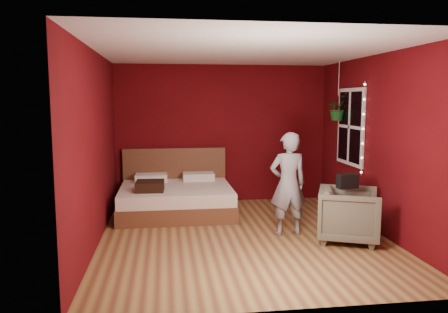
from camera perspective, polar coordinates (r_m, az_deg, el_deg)
floor at (r=6.37m, az=2.44°, el=-10.34°), size 4.50×4.50×0.00m
room_walls at (r=6.08m, az=2.52°, el=4.93°), size 4.04×4.54×2.62m
window at (r=7.53m, az=16.17°, el=3.75°), size 0.05×0.97×1.27m
fairy_lights at (r=7.04m, az=17.70°, el=3.46°), size 0.04×0.04×1.45m
bed at (r=7.64m, az=-6.30°, el=-5.26°), size 1.90×1.62×1.05m
person at (r=6.32m, az=8.36°, el=-3.58°), size 0.57×0.39×1.49m
armchair at (r=6.31m, az=15.98°, el=-7.32°), size 1.05×1.04×0.74m
handbag at (r=6.22m, az=15.82°, el=-3.11°), size 0.29×0.17×0.20m
throw_pillow at (r=7.19m, az=-9.64°, el=-3.81°), size 0.46×0.46×0.16m
hanging_plant at (r=7.80m, az=14.66°, el=6.16°), size 0.45×0.41×1.01m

